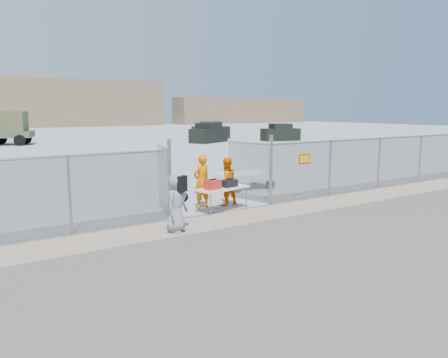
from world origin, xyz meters
TOP-DOWN VIEW (x-y plane):
  - ground at (0.00, 0.00)m, footprint 160.00×160.00m
  - tarmac_inside at (0.00, 42.00)m, footprint 160.00×80.00m
  - dirt_strip at (0.00, 1.00)m, footprint 44.00×1.60m
  - distant_hills at (5.00, 78.00)m, footprint 140.00×6.00m
  - chain_link_fence at (0.00, 2.00)m, footprint 40.00×0.20m
  - folding_table at (-0.02, 2.06)m, footprint 2.02×1.17m
  - orange_bag at (-0.49, 1.94)m, footprint 0.55×0.41m
  - black_duffel at (0.23, 2.01)m, footprint 0.55×0.37m
  - security_worker_left at (-0.41, 2.78)m, footprint 0.76×0.57m
  - security_worker_right at (0.55, 2.69)m, footprint 0.85×0.67m
  - visitor at (-2.47, 0.64)m, footprint 0.97×0.89m
  - utility_trailer at (3.09, 5.04)m, footprint 3.16×1.81m
  - parked_vehicle_near at (15.39, 28.36)m, footprint 4.77×3.61m
  - parked_vehicle_mid at (18.89, 33.69)m, footprint 4.63×3.18m
  - parked_vehicle_far at (23.22, 26.31)m, footprint 4.34×2.81m

SIDE VIEW (x-z plane):
  - ground at x=0.00m, z-range 0.00..0.00m
  - tarmac_inside at x=0.00m, z-range 0.00..0.01m
  - dirt_strip at x=0.00m, z-range 0.00..0.01m
  - utility_trailer at x=3.09m, z-range 0.00..0.74m
  - folding_table at x=-0.02m, z-range 0.00..0.81m
  - visitor at x=-2.47m, z-range 0.00..1.66m
  - security_worker_right at x=0.55m, z-range 0.00..1.72m
  - parked_vehicle_far at x=23.22m, z-range 0.00..1.81m
  - black_duffel at x=0.23m, z-range 0.81..1.05m
  - security_worker_left at x=-0.41m, z-range 0.00..1.88m
  - parked_vehicle_mid at x=18.89m, z-range 0.00..1.92m
  - orange_bag at x=-0.49m, z-range 0.81..1.12m
  - parked_vehicle_near at x=15.39m, z-range 0.00..1.96m
  - chain_link_fence at x=0.00m, z-range 0.00..2.20m
  - distant_hills at x=5.00m, z-range 0.00..9.00m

